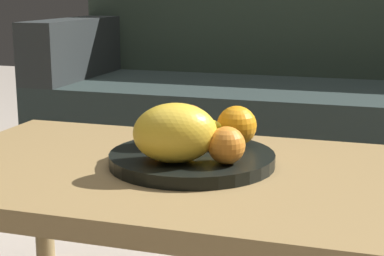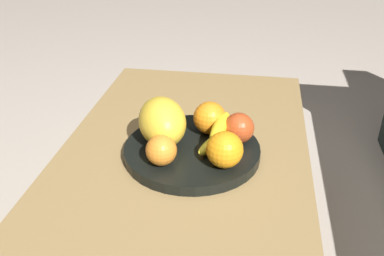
# 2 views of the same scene
# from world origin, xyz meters

# --- Properties ---
(coffee_table) EXTENTS (1.03, 0.61, 0.39)m
(coffee_table) POSITION_xyz_m (0.00, 0.00, 0.35)
(coffee_table) COLOR #977748
(coffee_table) RESTS_ON ground_plane
(couch) EXTENTS (1.70, 0.70, 0.90)m
(couch) POSITION_xyz_m (0.02, 1.10, 0.30)
(couch) COLOR #26322F
(couch) RESTS_ON ground_plane
(fruit_bowl) EXTENTS (0.33, 0.33, 0.03)m
(fruit_bowl) POSITION_xyz_m (0.02, 0.02, 0.40)
(fruit_bowl) COLOR black
(fruit_bowl) RESTS_ON coffee_table
(melon_large_front) EXTENTS (0.19, 0.17, 0.11)m
(melon_large_front) POSITION_xyz_m (0.01, -0.05, 0.47)
(melon_large_front) COLOR yellow
(melon_large_front) RESTS_ON fruit_bowl
(orange_front) EXTENTS (0.07, 0.07, 0.07)m
(orange_front) POSITION_xyz_m (0.10, -0.03, 0.45)
(orange_front) COLOR orange
(orange_front) RESTS_ON fruit_bowl
(orange_left) EXTENTS (0.08, 0.08, 0.08)m
(orange_left) POSITION_xyz_m (-0.06, 0.06, 0.46)
(orange_left) COLOR orange
(orange_left) RESTS_ON fruit_bowl
(orange_right) EXTENTS (0.08, 0.08, 0.08)m
(orange_right) POSITION_xyz_m (0.09, 0.11, 0.46)
(orange_right) COLOR orange
(orange_right) RESTS_ON fruit_bowl
(apple_front) EXTENTS (0.07, 0.07, 0.07)m
(apple_front) POSITION_xyz_m (-0.02, 0.13, 0.45)
(apple_front) COLOR #B7431C
(apple_front) RESTS_ON fruit_bowl
(banana_bunch) EXTENTS (0.17, 0.10, 0.06)m
(banana_bunch) POSITION_xyz_m (-0.00, 0.09, 0.44)
(banana_bunch) COLOR yellow
(banana_bunch) RESTS_ON fruit_bowl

